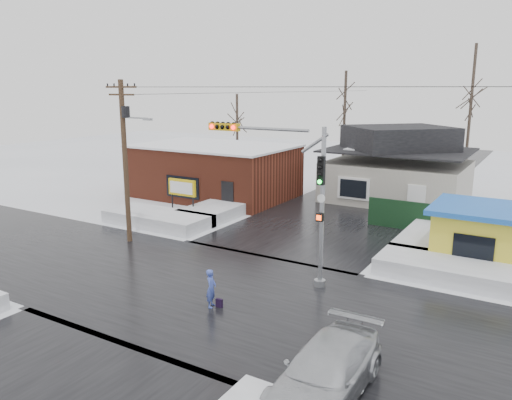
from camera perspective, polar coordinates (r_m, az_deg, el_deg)
The scene contains 20 objects.
ground at distance 21.98m, azimuth -5.73°, elevation -10.28°, with size 120.00×120.00×0.00m, color white.
road_ns at distance 21.98m, azimuth -5.73°, elevation -10.26°, with size 10.00×120.00×0.02m, color black.
road_ew at distance 21.98m, azimuth -5.73°, elevation -10.26°, with size 120.00×10.00×0.02m, color black.
snowbank_nw at distance 32.44m, azimuth -11.15°, elevation -2.10°, with size 7.00×3.00×0.80m, color white.
snowbank_ne at distance 24.75m, azimuth 21.92°, elevation -7.51°, with size 7.00×3.00×0.80m, color white.
snowbank_nside_w at distance 35.04m, azimuth -3.24°, elevation -0.77°, with size 3.00×8.00×0.80m, color white.
snowbank_nside_e at distance 29.76m, azimuth 19.73°, elevation -3.97°, with size 3.00×8.00×0.80m, color white.
traffic_signal at distance 21.84m, azimuth 3.82°, elevation 2.06°, with size 6.05×0.68×7.00m.
utility_pole at distance 28.35m, azimuth -14.68°, elevation 5.31°, with size 3.15×0.44×9.00m.
brick_building at distance 40.17m, azimuth -4.79°, elevation 3.39°, with size 12.20×8.20×4.12m.
marquee_sign at distance 33.93m, azimuth -8.45°, elevation 1.29°, with size 2.20×0.21×2.55m.
house at distance 39.93m, azimuth 15.86°, elevation 3.68°, with size 10.40×8.40×5.76m.
kiosk at distance 27.22m, azimuth 24.19°, elevation -3.55°, with size 4.60×4.60×2.88m.
fence at distance 31.62m, azimuth 19.64°, elevation -2.06°, with size 8.00×0.12×1.80m, color black.
tree_far_left at distance 45.16m, azimuth 10.17°, elevation 11.76°, with size 3.00×3.00×10.00m.
tree_far_mid at distance 44.59m, azimuth 23.62°, elevation 12.96°, with size 3.00×3.00×12.00m.
tree_far_west at distance 47.99m, azimuth -2.18°, elevation 10.09°, with size 3.00×3.00×8.00m.
pedestrian at distance 20.16m, azimuth -5.14°, elevation -10.06°, with size 0.57×0.37×1.57m, color #4257BB.
car at distance 14.97m, azimuth 8.00°, elevation -18.88°, with size 2.12×5.22×1.52m, color #BABDC2.
shopping_bag at distance 20.32m, azimuth -4.22°, elevation -11.72°, with size 0.28×0.12×0.35m, color black.
Camera 1 is at (12.22, -16.14, 8.58)m, focal length 35.00 mm.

